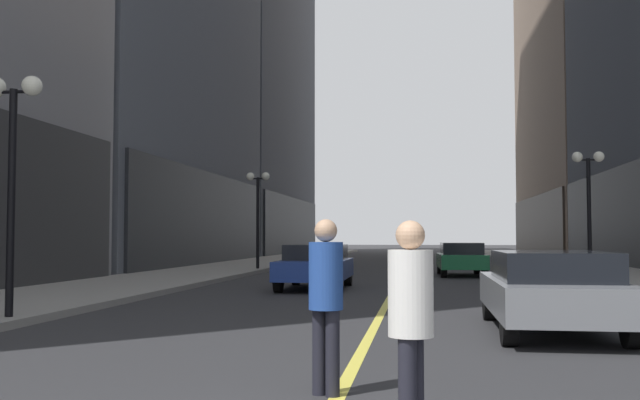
% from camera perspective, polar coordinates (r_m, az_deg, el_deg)
% --- Properties ---
extents(ground_plane, '(200.00, 200.00, 0.00)m').
position_cam_1_polar(ground_plane, '(38.30, 6.82, -5.23)').
color(ground_plane, '#2D2D30').
extents(sidewalk_left, '(4.50, 78.00, 0.15)m').
position_cam_1_polar(sidewalk_left, '(39.35, -5.33, -5.07)').
color(sidewalk_left, gray).
rests_on(sidewalk_left, ground).
extents(sidewalk_right, '(4.50, 78.00, 0.15)m').
position_cam_1_polar(sidewalk_right, '(39.00, 19.08, -4.94)').
color(sidewalk_right, gray).
rests_on(sidewalk_right, ground).
extents(lane_centre_stripe, '(0.16, 70.00, 0.01)m').
position_cam_1_polar(lane_centre_stripe, '(38.30, 6.82, -5.22)').
color(lane_centre_stripe, '#E5D64C').
rests_on(lane_centre_stripe, ground).
extents(building_left_far, '(10.79, 26.00, 45.50)m').
position_cam_1_polar(building_left_far, '(68.72, -6.59, 14.98)').
color(building_left_far, '#4C515B').
rests_on(building_left_far, ground).
extents(car_grey, '(1.94, 4.67, 1.32)m').
position_cam_1_polar(car_grey, '(12.39, 17.75, -6.66)').
color(car_grey, slate).
rests_on(car_grey, ground).
extents(car_blue, '(1.96, 4.41, 1.32)m').
position_cam_1_polar(car_blue, '(21.69, -0.33, -5.13)').
color(car_blue, navy).
rests_on(car_blue, ground).
extents(car_green, '(1.88, 4.21, 1.32)m').
position_cam_1_polar(car_green, '(29.36, 11.09, -4.50)').
color(car_green, '#196038').
rests_on(car_green, ground).
extents(pedestrian_in_blue_hoodie, '(0.46, 0.46, 1.73)m').
position_cam_1_polar(pedestrian_in_blue_hoodie, '(7.18, 0.47, -7.28)').
color(pedestrian_in_blue_hoodie, black).
rests_on(pedestrian_in_blue_hoodie, ground).
extents(pedestrian_in_white_shirt, '(0.43, 0.43, 1.68)m').
position_cam_1_polar(pedestrian_in_white_shirt, '(5.48, 7.19, -8.97)').
color(pedestrian_in_white_shirt, black).
rests_on(pedestrian_in_white_shirt, ground).
extents(street_lamp_left_near, '(1.06, 0.36, 4.43)m').
position_cam_1_polar(street_lamp_left_near, '(14.02, -23.12, 4.27)').
color(street_lamp_left_near, black).
rests_on(street_lamp_left_near, ground).
extents(street_lamp_left_far, '(1.06, 0.36, 4.43)m').
position_cam_1_polar(street_lamp_left_far, '(32.23, -4.93, 0.11)').
color(street_lamp_left_far, black).
rests_on(street_lamp_left_far, ground).
extents(street_lamp_right_mid, '(1.06, 0.36, 4.43)m').
position_cam_1_polar(street_lamp_right_mid, '(25.89, 20.46, 1.03)').
color(street_lamp_right_mid, black).
rests_on(street_lamp_right_mid, ground).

